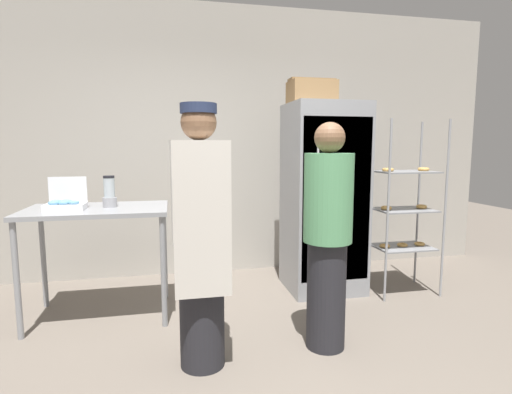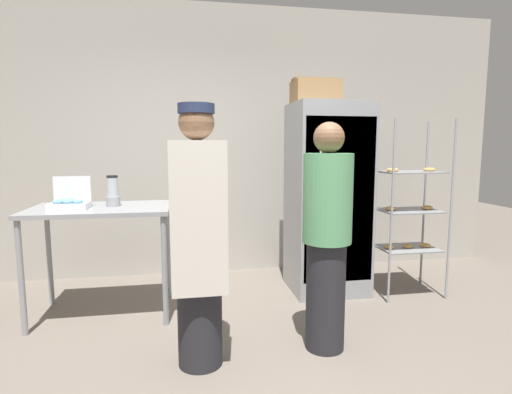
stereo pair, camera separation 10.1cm
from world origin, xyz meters
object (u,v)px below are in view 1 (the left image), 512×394
at_px(cardboard_storage_box, 312,91).
at_px(person_customer, 327,236).
at_px(donut_box, 65,204).
at_px(blender_pitcher, 109,193).
at_px(refrigerator, 324,198).
at_px(baking_rack, 404,209).
at_px(person_baker, 201,234).

xyz_separation_m(cardboard_storage_box, person_customer, (-0.28, -1.14, -1.13)).
distance_m(donut_box, blender_pitcher, 0.34).
bearing_deg(refrigerator, donut_box, -172.61).
relative_size(baking_rack, person_baker, 0.99).
bearing_deg(cardboard_storage_box, blender_pitcher, -172.85).
height_order(blender_pitcher, person_customer, person_customer).
bearing_deg(person_baker, blender_pitcher, 124.66).
height_order(refrigerator, blender_pitcher, refrigerator).
relative_size(refrigerator, person_baker, 1.09).
bearing_deg(cardboard_storage_box, refrigerator, -5.71).
relative_size(blender_pitcher, cardboard_storage_box, 0.60).
height_order(baking_rack, person_customer, baking_rack).
height_order(refrigerator, baking_rack, refrigerator).
relative_size(cardboard_storage_box, person_customer, 0.27).
xyz_separation_m(refrigerator, baking_rack, (0.73, -0.24, -0.10)).
distance_m(blender_pitcher, person_customer, 1.82).
height_order(donut_box, blender_pitcher, blender_pitcher).
bearing_deg(person_customer, baking_rack, 37.64).
bearing_deg(donut_box, blender_pitcher, 14.18).
relative_size(donut_box, person_customer, 0.19).
bearing_deg(person_baker, baking_rack, 25.12).
height_order(person_baker, person_customer, person_baker).
height_order(baking_rack, donut_box, baking_rack).
bearing_deg(donut_box, person_baker, -41.84).
distance_m(blender_pitcher, person_baker, 1.20).
xyz_separation_m(donut_box, person_baker, (1.00, -0.90, -0.10)).
bearing_deg(blender_pitcher, donut_box, -165.82).
bearing_deg(donut_box, person_customer, -23.91).
bearing_deg(person_baker, refrigerator, 42.71).
relative_size(refrigerator, blender_pitcher, 7.05).
xyz_separation_m(baking_rack, blender_pitcher, (-2.70, 0.03, 0.22)).
distance_m(cardboard_storage_box, person_customer, 1.63).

